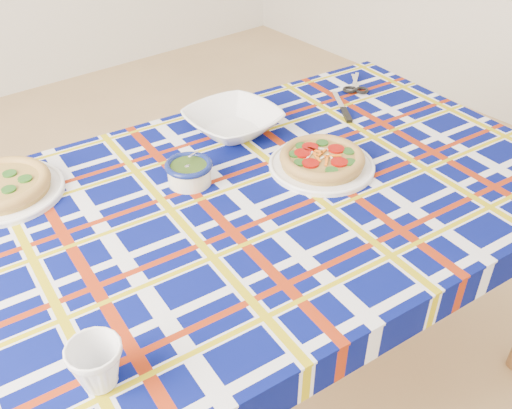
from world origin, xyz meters
TOP-DOWN VIEW (x-y plane):
  - floor at (0.00, 0.00)m, footprint 4.00×4.00m
  - dining_table at (-0.09, -0.51)m, footprint 1.56×1.07m
  - tablecloth at (-0.09, -0.51)m, footprint 1.59×1.10m
  - main_focaccia_plate at (0.08, -0.52)m, footprint 0.30×0.30m
  - pesto_bowl at (-0.21, -0.37)m, footprint 0.11×0.11m
  - serving_bowl at (0.02, -0.23)m, footprint 0.25×0.25m
  - second_focaccia_plate at (-0.58, -0.13)m, footprint 0.29×0.29m
  - mug at (-0.65, -0.76)m, footprint 0.10×0.10m
  - table_knife at (0.39, -0.29)m, footprint 0.14×0.19m
  - kitchen_scissors at (0.53, -0.22)m, footprint 0.19×0.19m

SIDE VIEW (x-z plane):
  - floor at x=0.00m, z-range 0.00..0.00m
  - dining_table at x=-0.09m, z-range 0.28..0.97m
  - tablecloth at x=-0.09m, z-range 0.60..0.69m
  - table_knife at x=0.39m, z-range 0.69..0.70m
  - kitchen_scissors at x=0.53m, z-range 0.69..0.71m
  - second_focaccia_plate at x=-0.58m, z-range 0.69..0.75m
  - main_focaccia_plate at x=0.08m, z-range 0.69..0.75m
  - serving_bowl at x=0.02m, z-range 0.69..0.76m
  - pesto_bowl at x=-0.21m, z-range 0.69..0.76m
  - mug at x=-0.65m, z-range 0.69..0.78m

